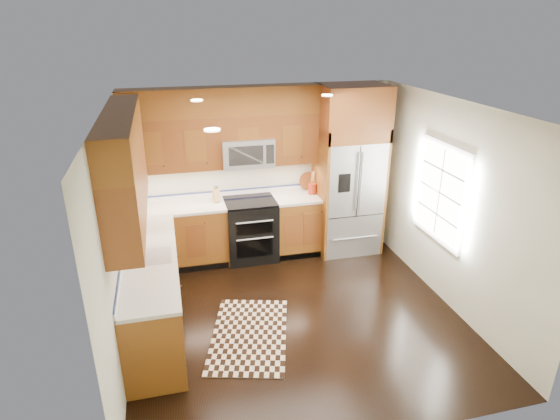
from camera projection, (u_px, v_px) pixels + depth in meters
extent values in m
plane|color=black|center=(296.00, 315.00, 5.91)|extent=(4.00, 4.00, 0.00)
cube|color=silver|center=(261.00, 170.00, 7.21)|extent=(4.00, 0.02, 2.60)
cube|color=silver|center=(116.00, 239.00, 4.97)|extent=(0.02, 4.00, 2.60)
cube|color=silver|center=(450.00, 205.00, 5.87)|extent=(0.02, 4.00, 2.60)
cube|color=white|center=(441.00, 192.00, 6.00)|extent=(0.04, 1.10, 1.30)
cube|color=white|center=(440.00, 193.00, 6.00)|extent=(0.02, 0.95, 1.15)
cube|color=brown|center=(180.00, 237.00, 6.97)|extent=(1.37, 0.60, 0.90)
cube|color=brown|center=(296.00, 225.00, 7.38)|extent=(0.72, 0.60, 0.90)
cube|color=brown|center=(154.00, 294.00, 5.54)|extent=(0.60, 2.40, 0.90)
cube|color=silver|center=(228.00, 203.00, 6.96)|extent=(2.85, 0.62, 0.04)
cube|color=silver|center=(149.00, 258.00, 5.36)|extent=(0.62, 2.40, 0.04)
cube|color=brown|center=(224.00, 142.00, 6.74)|extent=(2.85, 0.33, 0.75)
cube|color=brown|center=(127.00, 185.00, 4.99)|extent=(0.33, 2.40, 0.75)
cube|color=brown|center=(222.00, 101.00, 6.52)|extent=(2.85, 0.33, 0.40)
cube|color=brown|center=(120.00, 132.00, 4.77)|extent=(0.33, 2.40, 0.40)
cube|color=black|center=(251.00, 230.00, 7.18)|extent=(0.76, 0.64, 0.92)
cube|color=black|center=(250.00, 201.00, 7.00)|extent=(0.76, 0.60, 0.02)
cube|color=black|center=(254.00, 229.00, 6.84)|extent=(0.55, 0.01, 0.18)
cube|color=black|center=(255.00, 248.00, 6.96)|extent=(0.55, 0.01, 0.28)
cylinder|color=#B2B2B7|center=(255.00, 222.00, 6.77)|extent=(0.55, 0.02, 0.02)
cylinder|color=#B2B2B7|center=(255.00, 239.00, 6.87)|extent=(0.55, 0.02, 0.02)
cube|color=#B2B2B7|center=(247.00, 152.00, 6.84)|extent=(0.76, 0.40, 0.42)
cube|color=black|center=(246.00, 156.00, 6.65)|extent=(0.50, 0.01, 0.28)
cube|color=#B2B2B7|center=(348.00, 196.00, 7.32)|extent=(0.90, 0.74, 1.80)
cube|color=black|center=(359.00, 182.00, 6.86)|extent=(0.01, 0.01, 1.08)
cube|color=black|center=(345.00, 183.00, 6.80)|extent=(0.18, 0.01, 0.28)
cube|color=brown|center=(319.00, 192.00, 7.18)|extent=(0.04, 0.74, 2.00)
cube|color=brown|center=(376.00, 187.00, 7.39)|extent=(0.04, 0.74, 2.00)
cube|color=brown|center=(353.00, 112.00, 6.83)|extent=(0.98, 0.74, 0.80)
cube|color=#B2B2B7|center=(149.00, 256.00, 5.35)|extent=(0.50, 0.42, 0.02)
cylinder|color=#B2B2B7|center=(130.00, 240.00, 5.45)|extent=(0.02, 0.02, 0.28)
torus|color=#B2B2B7|center=(129.00, 232.00, 5.33)|extent=(0.18, 0.02, 0.18)
cube|color=black|center=(249.00, 335.00, 5.53)|extent=(1.22, 1.62, 0.01)
cube|color=tan|center=(216.00, 195.00, 6.95)|extent=(0.10, 0.13, 0.19)
cylinder|color=maroon|center=(312.00, 189.00, 7.25)|extent=(0.16, 0.16, 0.17)
cylinder|color=brown|center=(308.00, 189.00, 7.46)|extent=(0.32, 0.32, 0.02)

